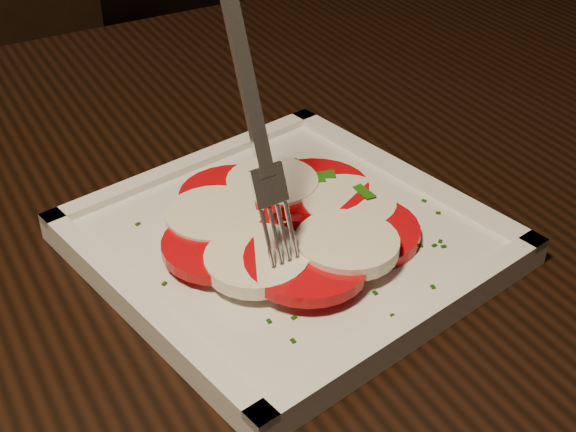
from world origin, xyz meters
name	(u,v)px	position (x,y,z in m)	size (l,w,h in m)	color
table	(309,273)	(0.10, -0.09, 0.65)	(1.22, 0.83, 0.75)	black
plate	(288,242)	(0.03, -0.17, 0.76)	(0.25, 0.25, 0.01)	silver
caprese_salad	(288,222)	(0.03, -0.17, 0.77)	(0.21, 0.21, 0.02)	#C1040E
fork	(243,97)	(0.00, -0.17, 0.88)	(0.03, 0.07, 0.19)	white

